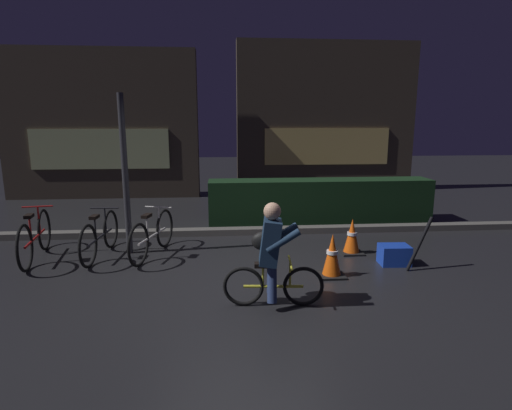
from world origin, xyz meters
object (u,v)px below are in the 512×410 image
Objects in this scene: street_post at (125,176)px; parked_bike_left_mid at (100,236)px; traffic_cone_near at (332,256)px; cyclist at (271,254)px; closed_umbrella at (420,244)px; blue_crate at (394,255)px; parked_bike_leftmost at (35,237)px; parked_bike_center_left at (153,235)px; traffic_cone_far at (352,237)px.

parked_bike_left_mid is (-0.42, -0.16, -0.95)m from street_post.
parked_bike_left_mid is 3.67m from traffic_cone_near.
parked_bike_left_mid is 3.22m from cyclist.
street_post reaches higher than parked_bike_left_mid.
blue_crate is at bearing 122.34° from closed_umbrella.
parked_bike_leftmost is 1.08× the size of parked_bike_center_left.
traffic_cone_far is at bearing -77.49° from parked_bike_center_left.
closed_umbrella is at bearing -107.70° from parked_bike_leftmost.
parked_bike_center_left is (1.80, 0.04, -0.02)m from parked_bike_leftmost.
blue_crate is (4.56, -0.74, -0.19)m from parked_bike_left_mid.
street_post is 1.60× the size of parked_bike_center_left.
cyclist reaches higher than parked_bike_center_left.
street_post is 1.68m from parked_bike_leftmost.
cyclist is (2.11, -2.14, -0.66)m from street_post.
closed_umbrella is (5.79, -0.93, 0.03)m from parked_bike_leftmost.
blue_crate is at bearing -12.24° from street_post.
parked_bike_left_mid is 1.32× the size of cyclist.
traffic_cone_far is at bearing -5.09° from street_post.
traffic_cone_near is 0.73× the size of closed_umbrella.
parked_bike_left_mid is 3.73× the size of blue_crate.
cyclist is at bearing -138.80° from traffic_cone_near.
cyclist reaches higher than blue_crate.
street_post reaches higher than traffic_cone_near.
parked_bike_leftmost is 1.06× the size of parked_bike_left_mid.
parked_bike_leftmost reaches higher than traffic_cone_near.
cyclist is (3.50, -1.92, 0.26)m from parked_bike_leftmost.
parked_bike_leftmost is at bearing -170.87° from street_post.
blue_crate is (5.54, -0.68, -0.22)m from parked_bike_leftmost.
traffic_cone_far is 2.42m from cyclist.
traffic_cone_far is (0.60, 0.97, -0.02)m from traffic_cone_near.
parked_bike_center_left is at bearing 177.44° from traffic_cone_far.
street_post is 2.07× the size of cyclist.
traffic_cone_near is at bearing -159.68° from blue_crate.
parked_bike_left_mid is (0.97, 0.06, -0.02)m from parked_bike_leftmost.
street_post reaches higher than closed_umbrella.
parked_bike_left_mid is at bearing -158.92° from street_post.
blue_crate is at bearing -49.90° from traffic_cone_far.
parked_bike_left_mid reaches higher than traffic_cone_far.
parked_bike_center_left is 2.74× the size of traffic_cone_far.
traffic_cone_far is 0.69× the size of closed_umbrella.
street_post reaches higher than parked_bike_center_left.
traffic_cone_near is at bearing -22.97° from street_post.
traffic_cone_near is at bearing -121.54° from traffic_cone_far.
parked_bike_left_mid is 4.09m from traffic_cone_far.
parked_bike_left_mid is 4.63m from blue_crate.
parked_bike_center_left reaches higher than parked_bike_left_mid.
street_post is 4.64m from closed_umbrella.
street_post is 3.81m from traffic_cone_far.
traffic_cone_near reaches higher than traffic_cone_far.
parked_bike_center_left is at bearing -97.27° from parked_bike_leftmost.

